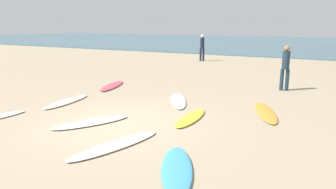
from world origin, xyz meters
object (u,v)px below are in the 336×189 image
at_px(surfboard_5, 265,112).
at_px(beachgoer_mid, 202,46).
at_px(surfboard_1, 177,169).
at_px(surfboard_7, 67,101).
at_px(surfboard_2, 191,118).
at_px(beachgoer_near, 286,65).
at_px(surfboard_0, 91,122).
at_px(surfboard_4, 112,86).
at_px(surfboard_3, 178,100).
at_px(surfboard_8, 116,145).

xyz_separation_m(surfboard_5, beachgoer_mid, (-6.69, 11.43, 0.99)).
height_order(surfboard_1, surfboard_7, surfboard_1).
xyz_separation_m(surfboard_2, beachgoer_near, (1.64, 5.22, 0.95)).
xyz_separation_m(surfboard_0, surfboard_4, (-2.62, 4.25, 0.00)).
relative_size(surfboard_5, beachgoer_near, 1.34).
height_order(surfboard_3, surfboard_8, surfboard_3).
relative_size(surfboard_3, surfboard_7, 1.09).
relative_size(surfboard_4, surfboard_7, 1.06).
xyz_separation_m(surfboard_4, beachgoer_mid, (-0.24, 10.35, 0.99)).
bearing_deg(surfboard_8, surfboard_7, -16.86).
bearing_deg(beachgoer_near, surfboard_2, 61.23).
xyz_separation_m(surfboard_8, beachgoer_mid, (-4.40, 15.57, 0.99)).
bearing_deg(surfboard_2, surfboard_7, 179.35).
bearing_deg(surfboard_2, surfboard_1, -74.26).
bearing_deg(beachgoer_mid, surfboard_1, 77.14).
bearing_deg(surfboard_2, beachgoer_near, 68.56).
relative_size(surfboard_2, surfboard_7, 0.91).
bearing_deg(surfboard_5, beachgoer_mid, -81.13).
distance_m(surfboard_0, beachgoer_mid, 14.91).
bearing_deg(surfboard_4, surfboard_2, -47.12).
relative_size(surfboard_4, beachgoer_near, 1.28).
relative_size(surfboard_1, surfboard_4, 0.89).
xyz_separation_m(surfboard_7, beachgoer_mid, (-0.61, 13.24, 0.99)).
height_order(surfboard_2, surfboard_5, surfboard_2).
relative_size(surfboard_4, surfboard_5, 0.96).
bearing_deg(surfboard_3, surfboard_2, 97.18).
bearing_deg(surfboard_1, beachgoer_mid, 83.97).
height_order(surfboard_7, beachgoer_near, beachgoer_near).
bearing_deg(surfboard_4, surfboard_8, -69.60).
bearing_deg(surfboard_0, surfboard_5, 67.13).
xyz_separation_m(surfboard_0, surfboard_5, (3.83, 3.17, -0.00)).
xyz_separation_m(surfboard_0, beachgoer_mid, (-2.86, 14.60, 0.99)).
relative_size(surfboard_2, surfboard_4, 0.86).
xyz_separation_m(surfboard_4, beachgoer_near, (6.40, 2.59, 0.94)).
bearing_deg(surfboard_1, beachgoer_near, 59.27).
xyz_separation_m(surfboard_2, surfboard_7, (-4.39, -0.26, 0.00)).
relative_size(surfboard_5, surfboard_8, 1.00).
distance_m(surfboard_2, surfboard_5, 2.29).
bearing_deg(surfboard_5, surfboard_1, 60.89).
distance_m(surfboard_4, surfboard_5, 6.54).
bearing_deg(surfboard_7, surfboard_2, -3.64).
bearing_deg(surfboard_8, beachgoer_near, -91.24).
xyz_separation_m(surfboard_2, surfboard_3, (-1.20, 1.63, -0.00)).
distance_m(surfboard_2, surfboard_3, 2.02).
relative_size(surfboard_2, beachgoer_mid, 1.06).
distance_m(surfboard_4, beachgoer_near, 6.97).
bearing_deg(surfboard_8, beachgoer_mid, -59.52).
bearing_deg(beachgoer_near, surfboard_8, 62.70).
height_order(surfboard_4, beachgoer_mid, beachgoer_mid).
bearing_deg(surfboard_3, surfboard_0, 44.80).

